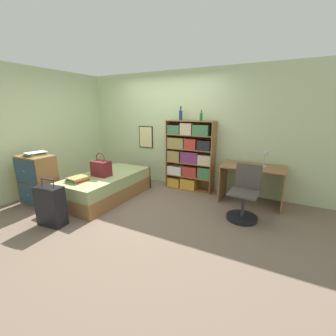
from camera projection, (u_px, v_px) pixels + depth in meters
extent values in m
plane|color=#756051|center=(135.00, 204.00, 4.33)|extent=(14.00, 14.00, 0.00)
cube|color=beige|center=(171.00, 130.00, 5.27)|extent=(10.00, 0.06, 2.60)
cube|color=black|center=(146.00, 137.00, 5.59)|extent=(0.39, 0.02, 0.53)
cube|color=beige|center=(146.00, 137.00, 5.58)|extent=(0.35, 0.01, 0.49)
cube|color=beige|center=(52.00, 131.00, 5.00)|extent=(0.06, 10.00, 2.60)
cube|color=olive|center=(107.00, 191.00, 4.61)|extent=(0.95, 1.86, 0.28)
cube|color=#9EAD70|center=(106.00, 180.00, 4.55)|extent=(0.92, 1.83, 0.22)
cube|color=olive|center=(133.00, 175.00, 5.36)|extent=(0.95, 0.04, 0.50)
cube|color=maroon|center=(101.00, 169.00, 4.39)|extent=(0.36, 0.23, 0.30)
torus|color=maroon|center=(100.00, 158.00, 4.34)|extent=(0.21, 0.02, 0.21)
cube|color=beige|center=(78.00, 181.00, 4.10)|extent=(0.29, 0.36, 0.02)
cube|color=#B2382D|center=(78.00, 180.00, 4.09)|extent=(0.29, 0.30, 0.01)
cube|color=#427A4C|center=(77.00, 179.00, 4.08)|extent=(0.29, 0.36, 0.01)
cube|color=gold|center=(79.00, 179.00, 4.08)|extent=(0.29, 0.33, 0.01)
cube|color=#B2382D|center=(78.00, 178.00, 4.08)|extent=(0.30, 0.33, 0.01)
cube|color=#99894C|center=(78.00, 177.00, 4.08)|extent=(0.30, 0.35, 0.02)
cube|color=black|center=(51.00, 206.00, 3.48)|extent=(0.45, 0.28, 0.63)
cylinder|color=#2D2D33|center=(42.00, 182.00, 3.43)|extent=(0.01, 0.01, 0.12)
cylinder|color=#2D2D33|center=(53.00, 184.00, 3.34)|extent=(0.01, 0.01, 0.12)
cube|color=#2D2D33|center=(47.00, 179.00, 3.37)|extent=(0.26, 0.05, 0.02)
cube|color=olive|center=(38.00, 180.00, 4.26)|extent=(0.66, 0.43, 0.94)
cube|color=#284256|center=(29.00, 195.00, 4.13)|extent=(0.62, 0.01, 0.43)
sphere|color=#B2A893|center=(28.00, 195.00, 4.12)|extent=(0.02, 0.02, 0.02)
cube|color=#284256|center=(25.00, 171.00, 4.02)|extent=(0.62, 0.01, 0.43)
sphere|color=#B2A893|center=(24.00, 171.00, 4.01)|extent=(0.02, 0.02, 0.02)
cube|color=gold|center=(36.00, 155.00, 4.18)|extent=(0.30, 0.29, 0.01)
cube|color=#427A4C|center=(35.00, 155.00, 4.16)|extent=(0.28, 0.36, 0.01)
cube|color=#99894C|center=(35.00, 154.00, 4.16)|extent=(0.23, 0.30, 0.01)
cube|color=#334C84|center=(35.00, 153.00, 4.17)|extent=(0.24, 0.29, 0.02)
cube|color=silver|center=(36.00, 152.00, 4.15)|extent=(0.29, 0.38, 0.01)
cube|color=olive|center=(169.00, 154.00, 5.20)|extent=(0.02, 0.32, 1.54)
cube|color=olive|center=(213.00, 158.00, 4.72)|extent=(0.02, 0.32, 1.54)
cube|color=olive|center=(193.00, 155.00, 5.09)|extent=(1.06, 0.01, 1.54)
cube|color=olive|center=(189.00, 188.00, 5.15)|extent=(1.03, 0.32, 0.02)
cube|color=olive|center=(189.00, 176.00, 5.08)|extent=(1.03, 0.32, 0.02)
cube|color=olive|center=(190.00, 163.00, 5.00)|extent=(1.03, 0.32, 0.02)
cube|color=olive|center=(190.00, 149.00, 4.92)|extent=(1.03, 0.32, 0.02)
cube|color=olive|center=(190.00, 135.00, 4.84)|extent=(1.03, 0.32, 0.02)
cube|color=olive|center=(191.00, 121.00, 4.77)|extent=(1.03, 0.32, 0.02)
cube|color=gold|center=(175.00, 182.00, 5.27)|extent=(0.30, 0.24, 0.20)
cube|color=gold|center=(189.00, 183.00, 5.11)|extent=(0.35, 0.24, 0.23)
cube|color=silver|center=(176.00, 170.00, 5.19)|extent=(0.34, 0.24, 0.19)
cube|color=#B2382D|center=(191.00, 171.00, 5.02)|extent=(0.34, 0.24, 0.22)
cube|color=#427A4C|center=(205.00, 173.00, 4.86)|extent=(0.27, 0.24, 0.24)
cube|color=#99894C|center=(175.00, 156.00, 5.11)|extent=(0.29, 0.24, 0.24)
cube|color=#7A336B|center=(190.00, 157.00, 4.94)|extent=(0.39, 0.24, 0.24)
cube|color=beige|center=(205.00, 160.00, 4.79)|extent=(0.28, 0.24, 0.20)
cube|color=#99894C|center=(177.00, 143.00, 5.02)|extent=(0.38, 0.24, 0.23)
cube|color=#B2382D|center=(191.00, 144.00, 4.86)|extent=(0.26, 0.24, 0.22)
cube|color=#232328|center=(205.00, 145.00, 4.73)|extent=(0.28, 0.24, 0.21)
cube|color=#427A4C|center=(175.00, 129.00, 4.96)|extent=(0.29, 0.24, 0.19)
cube|color=beige|center=(187.00, 129.00, 4.82)|extent=(0.26, 0.24, 0.24)
cube|color=#427A4C|center=(202.00, 130.00, 4.68)|extent=(0.34, 0.24, 0.22)
cylinder|color=navy|center=(181.00, 115.00, 4.85)|extent=(0.07, 0.07, 0.20)
cylinder|color=navy|center=(181.00, 109.00, 4.82)|extent=(0.03, 0.03, 0.06)
cylinder|color=#232328|center=(181.00, 107.00, 4.81)|extent=(0.03, 0.03, 0.02)
cylinder|color=#1E6B2D|center=(201.00, 117.00, 4.63)|extent=(0.06, 0.06, 0.15)
cylinder|color=#1E6B2D|center=(201.00, 112.00, 4.60)|extent=(0.02, 0.02, 0.05)
cylinder|color=#232328|center=(201.00, 110.00, 4.59)|extent=(0.03, 0.03, 0.02)
cube|color=olive|center=(253.00, 167.00, 4.22)|extent=(1.15, 0.65, 0.02)
cube|color=olive|center=(223.00, 181.00, 4.57)|extent=(0.03, 0.61, 0.71)
cube|color=olive|center=(283.00, 190.00, 4.07)|extent=(0.03, 0.61, 0.71)
cylinder|color=#ADA89E|center=(263.00, 167.00, 4.16)|extent=(0.14, 0.14, 0.02)
cylinder|color=#ADA89E|center=(264.00, 160.00, 4.13)|extent=(0.02, 0.02, 0.25)
cone|color=#ADA89E|center=(268.00, 152.00, 4.07)|extent=(0.15, 0.12, 0.15)
cylinder|color=black|center=(242.00, 218.00, 3.72)|extent=(0.50, 0.50, 0.06)
cylinder|color=#333338|center=(243.00, 207.00, 3.67)|extent=(0.05, 0.05, 0.45)
cube|color=#47423D|center=(244.00, 193.00, 3.61)|extent=(0.49, 0.49, 0.03)
cube|color=#47423D|center=(248.00, 176.00, 3.73)|extent=(0.41, 0.07, 0.42)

